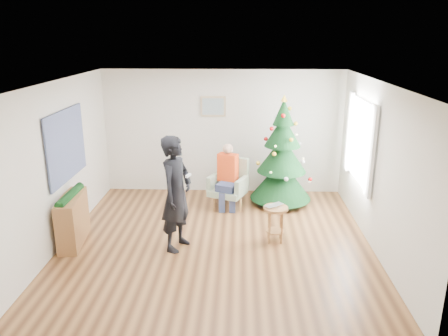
{
  "coord_description": "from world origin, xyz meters",
  "views": [
    {
      "loc": [
        0.38,
        -6.48,
        3.3
      ],
      "look_at": [
        0.1,
        0.6,
        1.1
      ],
      "focal_mm": 35.0,
      "sensor_mm": 36.0,
      "label": 1
    }
  ],
  "objects_px": {
    "christmas_tree": "(282,156)",
    "armchair": "(229,189)",
    "stool": "(275,224)",
    "standing_man": "(176,194)",
    "console": "(73,220)"
  },
  "relations": [
    {
      "from": "armchair",
      "to": "standing_man",
      "type": "bearing_deg",
      "value": -90.19
    },
    {
      "from": "standing_man",
      "to": "console",
      "type": "xyz_separation_m",
      "value": [
        -1.72,
        0.1,
        -0.52
      ]
    },
    {
      "from": "standing_man",
      "to": "stool",
      "type": "bearing_deg",
      "value": -59.11
    },
    {
      "from": "armchair",
      "to": "standing_man",
      "type": "relative_size",
      "value": 0.52
    },
    {
      "from": "stool",
      "to": "armchair",
      "type": "bearing_deg",
      "value": 118.1
    },
    {
      "from": "stool",
      "to": "armchair",
      "type": "xyz_separation_m",
      "value": [
        -0.81,
        1.51,
        0.04
      ]
    },
    {
      "from": "christmas_tree",
      "to": "armchair",
      "type": "height_order",
      "value": "christmas_tree"
    },
    {
      "from": "stool",
      "to": "standing_man",
      "type": "distance_m",
      "value": 1.71
    },
    {
      "from": "stool",
      "to": "console",
      "type": "xyz_separation_m",
      "value": [
        -3.29,
        -0.18,
        0.09
      ]
    },
    {
      "from": "armchair",
      "to": "console",
      "type": "bearing_deg",
      "value": -122.81
    },
    {
      "from": "christmas_tree",
      "to": "console",
      "type": "bearing_deg",
      "value": -151.88
    },
    {
      "from": "christmas_tree",
      "to": "stool",
      "type": "height_order",
      "value": "christmas_tree"
    },
    {
      "from": "christmas_tree",
      "to": "standing_man",
      "type": "xyz_separation_m",
      "value": [
        -1.8,
        -1.98,
        -0.07
      ]
    },
    {
      "from": "standing_man",
      "to": "christmas_tree",
      "type": "bearing_deg",
      "value": -21.45
    },
    {
      "from": "stool",
      "to": "console",
      "type": "distance_m",
      "value": 3.3
    }
  ]
}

